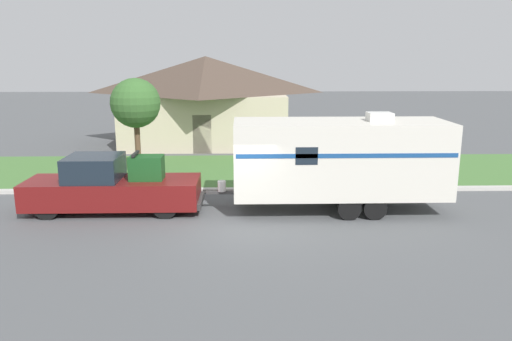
{
  "coord_description": "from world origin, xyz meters",
  "views": [
    {
      "loc": [
        0.23,
        -15.08,
        5.18
      ],
      "look_at": [
        0.67,
        1.35,
        1.4
      ],
      "focal_mm": 35.0,
      "sensor_mm": 36.0,
      "label": 1
    }
  ],
  "objects": [
    {
      "name": "ground_plane",
      "position": [
        0.0,
        0.0,
        0.0
      ],
      "size": [
        120.0,
        120.0,
        0.0
      ],
      "primitive_type": "plane",
      "color": "#515456"
    },
    {
      "name": "curb_strip",
      "position": [
        0.0,
        3.75,
        0.07
      ],
      "size": [
        80.0,
        0.3,
        0.14
      ],
      "color": "beige",
      "rests_on": "ground_plane"
    },
    {
      "name": "lawn_strip",
      "position": [
        0.0,
        7.4,
        0.01
      ],
      "size": [
        80.0,
        7.0,
        0.03
      ],
      "color": "#477538",
      "rests_on": "ground_plane"
    },
    {
      "name": "house_across_street",
      "position": [
        -1.96,
        15.21,
        2.68
      ],
      "size": [
        10.02,
        7.84,
        5.17
      ],
      "color": "beige",
      "rests_on": "ground_plane"
    },
    {
      "name": "pickup_truck",
      "position": [
        -4.22,
        1.35,
        0.86
      ],
      "size": [
        5.91,
        1.91,
        2.04
      ],
      "color": "black",
      "rests_on": "ground_plane"
    },
    {
      "name": "travel_trailer",
      "position": [
        3.51,
        1.35,
        1.82
      ],
      "size": [
        8.1,
        2.49,
        3.35
      ],
      "color": "black",
      "rests_on": "ground_plane"
    },
    {
      "name": "mailbox",
      "position": [
        5.17,
        4.62,
        0.97
      ],
      "size": [
        0.48,
        0.2,
        1.26
      ],
      "color": "brown",
      "rests_on": "ground_plane"
    },
    {
      "name": "tree_in_yard",
      "position": [
        -4.27,
        6.07,
        3.22
      ],
      "size": [
        2.09,
        2.09,
        4.3
      ],
      "color": "brown",
      "rests_on": "ground_plane"
    }
  ]
}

